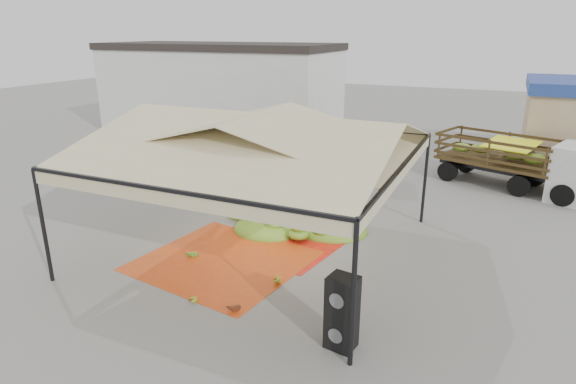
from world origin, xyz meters
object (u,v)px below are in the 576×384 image
at_px(banana_heap, 293,204).
at_px(truck_right, 524,158).
at_px(vendor, 293,169).
at_px(speaker_stack, 342,313).
at_px(truck_left, 316,148).

height_order(banana_heap, truck_right, truck_right).
height_order(banana_heap, vendor, vendor).
distance_m(vendor, truck_right, 9.19).
height_order(speaker_stack, truck_left, truck_left).
height_order(vendor, truck_left, truck_left).
bearing_deg(banana_heap, truck_left, 102.42).
xyz_separation_m(truck_left, truck_right, (8.11, 1.92, -0.04)).
distance_m(speaker_stack, truck_right, 13.18).
relative_size(truck_left, truck_right, 1.03).
height_order(speaker_stack, vendor, vendor).
relative_size(banana_heap, speaker_stack, 3.63).
relative_size(speaker_stack, vendor, 0.90).
bearing_deg(truck_left, speaker_stack, -79.30).
distance_m(truck_left, truck_right, 8.33).
relative_size(banana_heap, vendor, 3.26).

